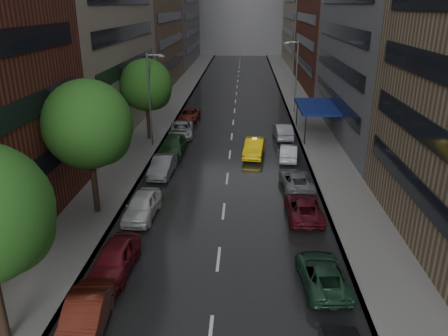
{
  "coord_description": "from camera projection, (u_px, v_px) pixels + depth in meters",
  "views": [
    {
      "loc": [
        1.31,
        -11.05,
        13.44
      ],
      "look_at": [
        0.0,
        16.5,
        3.0
      ],
      "focal_mm": 35.0,
      "sensor_mm": 36.0,
      "label": 1
    }
  ],
  "objects": [
    {
      "name": "street_lamp_right",
      "position": [
        296.0,
        75.0,
        55.1
      ],
      "size": [
        1.74,
        0.22,
        9.0
      ],
      "color": "gray",
      "rests_on": "sidewalk_right"
    },
    {
      "name": "tree_far",
      "position": [
        146.0,
        85.0,
        43.86
      ],
      "size": [
        5.24,
        5.24,
        8.36
      ],
      "color": "#382619",
      "rests_on": "ground"
    },
    {
      "name": "taxi",
      "position": [
        254.0,
        148.0,
        40.76
      ],
      "size": [
        2.25,
        5.03,
        1.6
      ],
      "primitive_type": "imported",
      "rotation": [
        0.0,
        0.0,
        -0.12
      ],
      "color": "yellow",
      "rests_on": "ground"
    },
    {
      "name": "parked_cars_left",
      "position": [
        164.0,
        164.0,
        36.76
      ],
      "size": [
        2.99,
        41.75,
        1.61
      ],
      "color": "#4F190F",
      "rests_on": "ground"
    },
    {
      "name": "road",
      "position": [
        235.0,
        104.0,
        61.84
      ],
      "size": [
        14.0,
        140.0,
        0.01
      ],
      "primitive_type": "cube",
      "color": "black",
      "rests_on": "ground"
    },
    {
      "name": "parked_cars_right",
      "position": [
        300.0,
        192.0,
        31.35
      ],
      "size": [
        2.54,
        36.45,
        1.58
      ],
      "color": "black",
      "rests_on": "ground"
    },
    {
      "name": "awning",
      "position": [
        317.0,
        107.0,
        46.32
      ],
      "size": [
        4.0,
        8.0,
        3.12
      ],
      "color": "navy",
      "rests_on": "sidewalk_right"
    },
    {
      "name": "sidewalk_left",
      "position": [
        172.0,
        103.0,
        62.22
      ],
      "size": [
        4.0,
        140.0,
        0.15
      ],
      "primitive_type": "cube",
      "color": "gray",
      "rests_on": "ground"
    },
    {
      "name": "tree_mid",
      "position": [
        88.0,
        125.0,
        27.66
      ],
      "size": [
        5.71,
        5.71,
        9.1
      ],
      "color": "#382619",
      "rests_on": "ground"
    },
    {
      "name": "sidewalk_right",
      "position": [
        299.0,
        104.0,
        61.42
      ],
      "size": [
        4.0,
        140.0,
        0.15
      ],
      "primitive_type": "cube",
      "color": "gray",
      "rests_on": "ground"
    },
    {
      "name": "street_lamp_left",
      "position": [
        150.0,
        98.0,
        41.77
      ],
      "size": [
        1.74,
        0.22,
        9.0
      ],
      "color": "gray",
      "rests_on": "sidewalk_left"
    }
  ]
}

